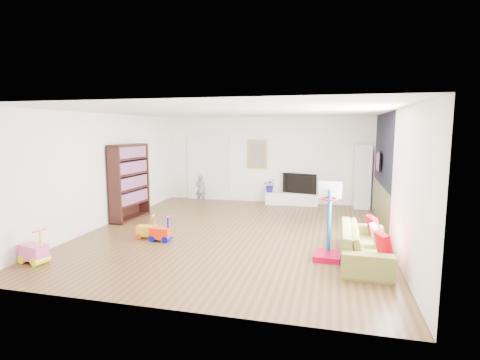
% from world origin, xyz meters
% --- Properties ---
extents(floor, '(6.50, 7.50, 0.00)m').
position_xyz_m(floor, '(0.00, 0.00, 0.00)').
color(floor, brown).
rests_on(floor, ground).
extents(ceiling, '(6.50, 7.50, 0.00)m').
position_xyz_m(ceiling, '(0.00, 0.00, 2.70)').
color(ceiling, white).
rests_on(ceiling, ground).
extents(wall_back, '(6.50, 0.00, 2.70)m').
position_xyz_m(wall_back, '(0.00, 3.75, 1.35)').
color(wall_back, white).
rests_on(wall_back, ground).
extents(wall_front, '(6.50, 0.00, 2.70)m').
position_xyz_m(wall_front, '(0.00, -3.75, 1.35)').
color(wall_front, silver).
rests_on(wall_front, ground).
extents(wall_left, '(0.00, 7.50, 2.70)m').
position_xyz_m(wall_left, '(-3.25, 0.00, 1.35)').
color(wall_left, silver).
rests_on(wall_left, ground).
extents(wall_right, '(0.00, 7.50, 2.70)m').
position_xyz_m(wall_right, '(3.25, 0.00, 1.35)').
color(wall_right, white).
rests_on(wall_right, ground).
extents(navy_accent, '(0.01, 3.20, 1.70)m').
position_xyz_m(navy_accent, '(3.23, 1.40, 1.85)').
color(navy_accent, black).
rests_on(navy_accent, wall_right).
extents(olive_wainscot, '(0.01, 3.20, 1.00)m').
position_xyz_m(olive_wainscot, '(3.23, 1.40, 0.50)').
color(olive_wainscot, brown).
rests_on(olive_wainscot, wall_right).
extents(doorway, '(1.45, 0.06, 2.10)m').
position_xyz_m(doorway, '(-1.90, 3.71, 1.05)').
color(doorway, white).
rests_on(doorway, ground).
extents(painting_back, '(0.62, 0.06, 0.92)m').
position_xyz_m(painting_back, '(-0.25, 3.71, 1.55)').
color(painting_back, gold).
rests_on(painting_back, wall_back).
extents(artwork_right, '(0.04, 0.56, 0.46)m').
position_xyz_m(artwork_right, '(3.17, 1.60, 1.55)').
color(artwork_right, '#7F3F8C').
rests_on(artwork_right, wall_right).
extents(media_console, '(1.62, 0.50, 0.37)m').
position_xyz_m(media_console, '(0.90, 3.45, 0.19)').
color(media_console, white).
rests_on(media_console, ground).
extents(tall_cabinet, '(0.47, 0.47, 1.89)m').
position_xyz_m(tall_cabinet, '(2.95, 3.41, 0.95)').
color(tall_cabinet, white).
rests_on(tall_cabinet, ground).
extents(bookshelf, '(0.43, 1.35, 1.95)m').
position_xyz_m(bookshelf, '(-2.98, 0.59, 0.97)').
color(bookshelf, black).
rests_on(bookshelf, ground).
extents(sofa, '(0.85, 2.09, 0.61)m').
position_xyz_m(sofa, '(2.69, -1.21, 0.30)').
color(sofa, olive).
rests_on(sofa, ground).
extents(basketball_hoop, '(0.51, 0.61, 1.39)m').
position_xyz_m(basketball_hoop, '(2.04, -1.27, 0.70)').
color(basketball_hoop, '#AA0025').
rests_on(basketball_hoop, ground).
extents(ride_on_yellow, '(0.42, 0.31, 0.51)m').
position_xyz_m(ride_on_yellow, '(-1.76, -0.89, 0.26)').
color(ride_on_yellow, gold).
rests_on(ride_on_yellow, ground).
extents(ride_on_orange, '(0.40, 0.25, 0.54)m').
position_xyz_m(ride_on_orange, '(-1.36, -1.02, 0.27)').
color(ride_on_orange, red).
rests_on(ride_on_orange, ground).
extents(ride_on_pink, '(0.52, 0.38, 0.62)m').
position_xyz_m(ride_on_pink, '(-2.94, -2.74, 0.31)').
color(ride_on_pink, '#ED50A7').
rests_on(ride_on_pink, ground).
extents(child, '(0.36, 0.25, 0.92)m').
position_xyz_m(child, '(-1.89, 2.91, 0.46)').
color(child, slate).
rests_on(child, ground).
extents(tv, '(1.07, 0.41, 0.62)m').
position_xyz_m(tv, '(1.15, 3.49, 0.68)').
color(tv, black).
rests_on(tv, media_console).
extents(vase_plant, '(0.38, 0.33, 0.42)m').
position_xyz_m(vase_plant, '(0.22, 3.44, 0.59)').
color(vase_plant, '#191490').
rests_on(vase_plant, media_console).
extents(pillow_left, '(0.22, 0.41, 0.40)m').
position_xyz_m(pillow_left, '(2.92, -1.78, 0.48)').
color(pillow_left, '#B0000A').
rests_on(pillow_left, sofa).
extents(pillow_center, '(0.13, 0.37, 0.36)m').
position_xyz_m(pillow_center, '(2.86, -1.20, 0.48)').
color(pillow_center, silver).
rests_on(pillow_center, sofa).
extents(pillow_right, '(0.20, 0.40, 0.38)m').
position_xyz_m(pillow_right, '(2.88, -0.58, 0.48)').
color(pillow_right, '#A80010').
rests_on(pillow_right, sofa).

